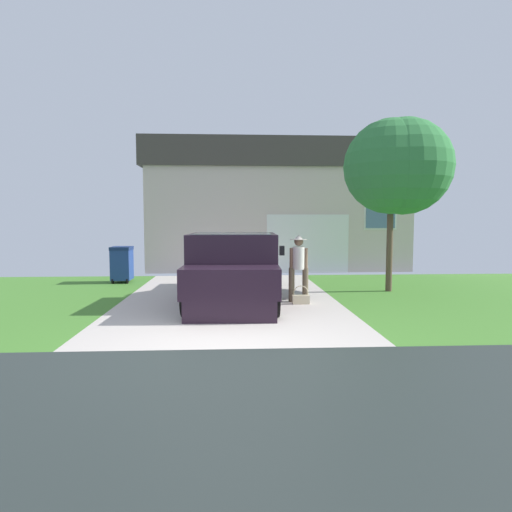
{
  "coord_description": "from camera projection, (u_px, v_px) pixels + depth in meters",
  "views": [
    {
      "loc": [
        0.07,
        -6.61,
        1.95
      ],
      "look_at": [
        0.62,
        3.53,
        1.13
      ],
      "focal_mm": 31.2,
      "sensor_mm": 36.0,
      "label": 1
    }
  ],
  "objects": [
    {
      "name": "wheeled_trash_bin",
      "position": [
        122.0,
        263.0,
        13.92
      ],
      "size": [
        0.6,
        0.72,
        1.13
      ],
      "color": "navy",
      "rests_on": "ground"
    },
    {
      "name": "house_with_garage",
      "position": [
        274.0,
        206.0,
        19.08
      ],
      "size": [
        10.41,
        5.79,
        5.02
      ],
      "color": "beige",
      "rests_on": "ground"
    },
    {
      "name": "ground",
      "position": [
        227.0,
        399.0,
        4.89
      ],
      "size": [
        29.2,
        18.6,
        0.18
      ],
      "color": "#BCB2A7"
    },
    {
      "name": "handbag",
      "position": [
        301.0,
        298.0,
        10.37
      ],
      "size": [
        0.39,
        0.15,
        0.43
      ],
      "color": "beige",
      "rests_on": "ground"
    },
    {
      "name": "pickup_truck",
      "position": [
        233.0,
        271.0,
        10.52
      ],
      "size": [
        2.16,
        5.49,
        1.65
      ],
      "rotation": [
        0.0,
        0.0,
        3.11
      ],
      "color": "black",
      "rests_on": "ground"
    },
    {
      "name": "front_yard_tree",
      "position": [
        398.0,
        167.0,
        11.86
      ],
      "size": [
        2.87,
        2.58,
        4.66
      ],
      "color": "brown",
      "rests_on": "ground"
    },
    {
      "name": "person_with_hat",
      "position": [
        299.0,
        264.0,
        10.58
      ],
      "size": [
        0.47,
        0.41,
        1.61
      ],
      "rotation": [
        0.0,
        0.0,
        -3.28
      ],
      "color": "brown",
      "rests_on": "ground"
    }
  ]
}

